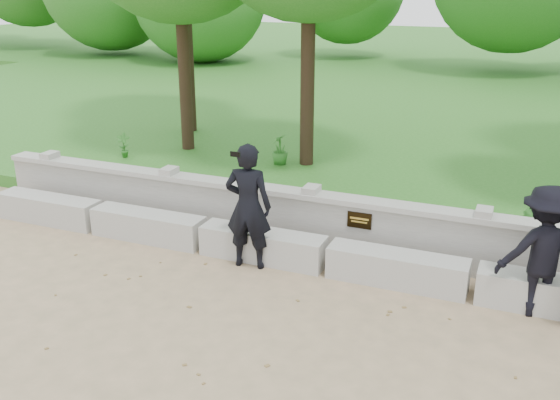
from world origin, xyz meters
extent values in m
plane|color=tan|center=(0.00, 0.00, 0.00)|extent=(80.00, 80.00, 0.00)
cube|color=#27651B|center=(0.00, 14.00, 0.12)|extent=(40.00, 22.00, 0.25)
cube|color=#B5B3AB|center=(-5.00, 1.90, 0.23)|extent=(1.90, 0.45, 0.45)
cube|color=#B5B3AB|center=(-3.00, 1.90, 0.23)|extent=(1.90, 0.45, 0.45)
cube|color=#B5B3AB|center=(-1.00, 1.90, 0.23)|extent=(1.90, 0.45, 0.45)
cube|color=#B5B3AB|center=(1.00, 1.90, 0.23)|extent=(1.90, 0.45, 0.45)
cube|color=#B5B3AB|center=(3.00, 1.90, 0.23)|extent=(1.90, 0.45, 0.45)
cube|color=#ABA8A1|center=(0.00, 2.60, 0.41)|extent=(12.50, 0.25, 0.82)
cube|color=#B5B3AB|center=(0.00, 2.60, 0.86)|extent=(12.50, 0.35, 0.08)
cube|color=black|center=(0.30, 2.46, 0.62)|extent=(0.36, 0.02, 0.24)
imported|color=black|center=(-1.10, 1.65, 0.92)|extent=(0.72, 0.53, 1.83)
cube|color=black|center=(-1.10, 1.28, 1.77)|extent=(0.14, 0.04, 0.07)
imported|color=black|center=(2.76, 1.80, 0.83)|extent=(1.23, 1.00, 1.67)
cylinder|color=#382619|center=(-5.71, 7.83, 2.94)|extent=(0.36, 0.36, 5.38)
cylinder|color=#382619|center=(-4.81, 6.23, 2.32)|extent=(0.28, 0.28, 4.13)
cylinder|color=#382619|center=(-1.87, 6.10, 2.37)|extent=(0.29, 0.29, 4.24)
imported|color=#307327|center=(-5.71, 5.03, 0.52)|extent=(0.34, 0.29, 0.54)
imported|color=#307327|center=(2.61, 3.30, 0.54)|extent=(0.41, 0.41, 0.58)
imported|color=#307327|center=(-2.38, 5.87, 0.57)|extent=(0.38, 0.41, 0.64)
camera|label=1|loc=(2.48, -5.78, 3.96)|focal=40.00mm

